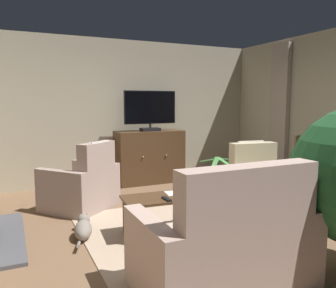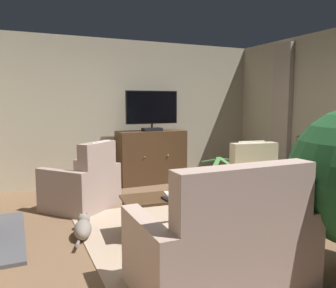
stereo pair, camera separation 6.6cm
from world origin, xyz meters
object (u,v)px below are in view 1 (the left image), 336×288
at_px(television, 150,110).
at_px(armchair_near_window, 263,194).
at_px(tv_remote, 167,199).
at_px(potted_plant_leafy_by_curtain, 217,181).
at_px(tv_cabinet, 150,158).
at_px(sofa_floral, 227,247).
at_px(coffee_table, 166,201).
at_px(folded_newspaper, 178,193).
at_px(cat, 83,228).
at_px(side_chair_mid_row, 310,168).
at_px(armchair_by_fireplace, 82,187).

distance_m(television, armchair_near_window, 2.80).
xyz_separation_m(television, tv_remote, (-0.87, -2.63, -0.94)).
distance_m(tv_remote, armchair_near_window, 1.50).
bearing_deg(potted_plant_leafy_by_curtain, tv_cabinet, 130.67).
bearing_deg(tv_cabinet, sofa_floral, -102.40).
bearing_deg(television, armchair_near_window, -76.06).
distance_m(coffee_table, potted_plant_leafy_by_curtain, 2.29).
distance_m(coffee_table, tv_remote, 0.16).
distance_m(sofa_floral, armchair_near_window, 1.94).
distance_m(coffee_table, armchair_near_window, 1.44).
distance_m(folded_newspaper, cat, 1.19).
height_order(tv_remote, armchair_near_window, armchair_near_window).
height_order(television, sofa_floral, television).
bearing_deg(tv_cabinet, television, -90.00).
bearing_deg(armchair_near_window, tv_cabinet, 103.66).
bearing_deg(tv_cabinet, folded_newspaper, -104.04).
bearing_deg(coffee_table, potted_plant_leafy_by_curtain, 41.55).
bearing_deg(cat, coffee_table, -20.45).
relative_size(tv_cabinet, armchair_near_window, 1.26).
xyz_separation_m(tv_cabinet, folded_newspaper, (-0.62, -2.48, -0.01)).
distance_m(tv_remote, side_chair_mid_row, 2.67).
bearing_deg(armchair_near_window, sofa_floral, -139.04).
distance_m(television, sofa_floral, 4.01).
bearing_deg(cat, potted_plant_leafy_by_curtain, 24.29).
distance_m(tv_cabinet, sofa_floral, 3.93).
xyz_separation_m(coffee_table, armchair_by_fireplace, (-0.70, 1.42, -0.08)).
xyz_separation_m(folded_newspaper, potted_plant_leafy_by_curtain, (1.51, 1.44, -0.32)).
height_order(television, cat, television).
relative_size(folded_newspaper, potted_plant_leafy_by_curtain, 0.36).
relative_size(coffee_table, tv_remote, 6.09).
bearing_deg(coffee_table, armchair_near_window, -0.66).
xyz_separation_m(tv_remote, potted_plant_leafy_by_curtain, (1.75, 1.65, -0.32)).
distance_m(side_chair_mid_row, potted_plant_leafy_by_curtain, 1.58).
xyz_separation_m(coffee_table, potted_plant_leafy_by_curtain, (1.71, 1.51, -0.25)).
bearing_deg(television, sofa_floral, -102.57).
xyz_separation_m(folded_newspaper, armchair_near_window, (1.24, -0.08, -0.14)).
bearing_deg(side_chair_mid_row, folded_newspaper, -175.46).
height_order(coffee_table, side_chair_mid_row, side_chair_mid_row).
xyz_separation_m(television, armchair_by_fireplace, (-1.51, -1.07, -1.08)).
height_order(folded_newspaper, cat, folded_newspaper).
height_order(folded_newspaper, armchair_near_window, armchair_near_window).
bearing_deg(cat, tv_cabinet, 52.13).
bearing_deg(armchair_by_fireplace, armchair_near_window, -33.89).
bearing_deg(cat, side_chair_mid_row, -1.30).
bearing_deg(armchair_by_fireplace, folded_newspaper, -56.53).
height_order(tv_cabinet, tv_remote, tv_cabinet).
distance_m(television, folded_newspaper, 2.67).
xyz_separation_m(sofa_floral, potted_plant_leafy_by_curtain, (1.73, 2.80, -0.21)).
bearing_deg(tv_remote, coffee_table, 158.45).
height_order(television, side_chair_mid_row, television).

